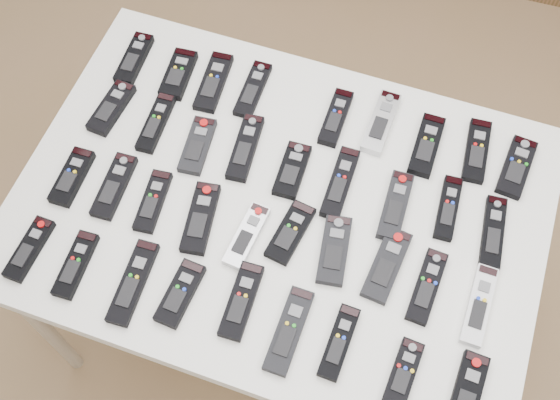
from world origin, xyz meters
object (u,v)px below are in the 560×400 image
(remote_10, at_px, (156,123))
(remote_12, at_px, (245,148))
(remote_4, at_px, (336,118))
(remote_7, at_px, (477,151))
(remote_32, at_px, (241,301))
(remote_35, at_px, (403,373))
(remote_15, at_px, (395,206))
(table, at_px, (280,215))
(remote_24, at_px, (334,250))
(remote_16, at_px, (448,208))
(remote_3, at_px, (253,90))
(remote_31, at_px, (180,293))
(remote_23, at_px, (290,232))
(remote_22, at_px, (247,236))
(remote_13, at_px, (292,170))
(remote_1, at_px, (178,74))
(remote_2, at_px, (214,82))
(remote_21, at_px, (201,218))
(remote_26, at_px, (427,286))
(remote_20, at_px, (153,201))
(remote_0, at_px, (134,59))
(remote_9, at_px, (111,108))
(remote_29, at_px, (76,265))
(remote_6, at_px, (426,145))
(remote_28, at_px, (29,249))
(remote_27, at_px, (479,305))
(remote_8, at_px, (516,167))
(remote_25, at_px, (387,265))
(remote_30, at_px, (133,282))
(remote_36, at_px, (466,395))
(remote_33, at_px, (289,331))
(remote_14, at_px, (340,183))
(remote_5, at_px, (381,123))
(remote_18, at_px, (72,177))

(remote_10, height_order, remote_12, remote_12)
(remote_4, distance_m, remote_7, 0.36)
(remote_32, bearing_deg, remote_35, -8.21)
(remote_12, xyz_separation_m, remote_15, (0.39, -0.03, -0.00))
(table, bearing_deg, remote_24, -25.91)
(remote_16, height_order, remote_32, remote_32)
(remote_24, distance_m, remote_32, 0.24)
(remote_3, relative_size, remote_31, 1.14)
(remote_12, bearing_deg, remote_23, -50.64)
(remote_22, bearing_deg, remote_13, 83.09)
(remote_1, height_order, remote_2, remote_1)
(remote_12, height_order, remote_21, same)
(remote_13, bearing_deg, remote_26, -28.24)
(remote_13, distance_m, remote_20, 0.34)
(remote_0, xyz_separation_m, remote_9, (0.01, -0.16, 0.00))
(remote_16, bearing_deg, table, -166.42)
(remote_23, height_order, remote_29, remote_29)
(table, xyz_separation_m, remote_9, (-0.50, 0.11, 0.07))
(remote_4, height_order, remote_22, remote_4)
(remote_6, height_order, remote_32, same)
(remote_6, distance_m, remote_15, 0.19)
(remote_0, distance_m, remote_12, 0.41)
(remote_1, height_order, remote_28, remote_1)
(remote_10, relative_size, remote_27, 0.92)
(remote_21, relative_size, remote_29, 1.12)
(remote_8, distance_m, remote_15, 0.32)
(remote_10, relative_size, remote_25, 0.95)
(remote_2, xyz_separation_m, remote_6, (0.57, -0.01, 0.00))
(remote_26, bearing_deg, remote_3, 148.44)
(table, bearing_deg, remote_10, 163.56)
(remote_7, distance_m, remote_28, 1.09)
(remote_35, bearing_deg, remote_1, 146.50)
(remote_21, bearing_deg, remote_30, -121.28)
(remote_27, relative_size, remote_36, 1.03)
(remote_7, distance_m, remote_24, 0.45)
(table, height_order, remote_33, remote_33)
(remote_1, height_order, remote_4, same)
(remote_2, relative_size, remote_6, 1.05)
(remote_1, relative_size, remote_14, 0.79)
(remote_14, distance_m, remote_22, 0.26)
(remote_25, bearing_deg, remote_30, -151.11)
(remote_20, bearing_deg, remote_24, -3.46)
(remote_5, bearing_deg, remote_3, -177.33)
(remote_22, bearing_deg, remote_32, -68.75)
(remote_13, distance_m, remote_15, 0.26)
(remote_9, height_order, remote_32, same)
(remote_26, bearing_deg, remote_18, -176.41)
(remote_16, relative_size, remote_26, 0.94)
(remote_9, relative_size, remote_32, 0.91)
(remote_24, bearing_deg, remote_33, -108.50)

